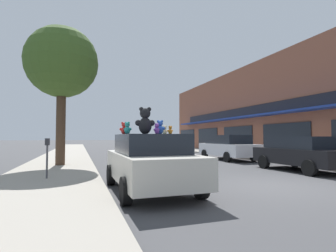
% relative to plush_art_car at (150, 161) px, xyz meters
% --- Properties ---
extents(ground_plane, '(260.00, 260.00, 0.00)m').
position_rel_plush_art_car_xyz_m(ground_plane, '(3.60, -0.55, -0.79)').
color(ground_plane, '#424244').
extents(sidewalk_near, '(3.25, 90.00, 0.13)m').
position_rel_plush_art_car_xyz_m(sidewalk_near, '(-2.73, -0.55, -0.73)').
color(sidewalk_near, gray).
rests_on(sidewalk_near, ground_plane).
extents(plush_art_car, '(1.99, 4.09, 1.51)m').
position_rel_plush_art_car_xyz_m(plush_art_car, '(0.00, 0.00, 0.00)').
color(plush_art_car, beige).
rests_on(plush_art_car, ground_plane).
extents(teddy_bear_giant, '(0.55, 0.35, 0.73)m').
position_rel_plush_art_car_xyz_m(teddy_bear_giant, '(-0.15, -0.04, 1.07)').
color(teddy_bear_giant, black).
rests_on(teddy_bear_giant, plush_art_car).
extents(teddy_bear_red, '(0.27, 0.17, 0.35)m').
position_rel_plush_art_car_xyz_m(teddy_bear_red, '(-0.61, 0.58, 0.89)').
color(teddy_bear_red, red).
rests_on(teddy_bear_red, plush_art_car).
extents(teddy_bear_orange, '(0.19, 0.13, 0.25)m').
position_rel_plush_art_car_xyz_m(teddy_bear_orange, '(0.64, 0.18, 0.84)').
color(teddy_bear_orange, orange).
rests_on(teddy_bear_orange, plush_art_car).
extents(teddy_bear_cream, '(0.20, 0.13, 0.28)m').
position_rel_plush_art_car_xyz_m(teddy_bear_cream, '(0.60, 0.57, 0.86)').
color(teddy_bear_cream, beige).
rests_on(teddy_bear_cream, plush_art_car).
extents(teddy_bear_blue, '(0.29, 0.20, 0.38)m').
position_rel_plush_art_car_xyz_m(teddy_bear_blue, '(0.22, -0.19, 0.90)').
color(teddy_bear_blue, blue).
rests_on(teddy_bear_blue, plush_art_car).
extents(teddy_bear_green, '(0.23, 0.15, 0.30)m').
position_rel_plush_art_car_xyz_m(teddy_bear_green, '(0.25, -0.05, 0.87)').
color(teddy_bear_green, green).
rests_on(teddy_bear_green, plush_art_car).
extents(teddy_bear_yellow, '(0.19, 0.12, 0.26)m').
position_rel_plush_art_car_xyz_m(teddy_bear_yellow, '(-0.08, 0.20, 0.85)').
color(teddy_bear_yellow, yellow).
rests_on(teddy_bear_yellow, plush_art_car).
extents(teddy_bear_teal, '(0.24, 0.25, 0.36)m').
position_rel_plush_art_car_xyz_m(teddy_bear_teal, '(-0.54, 0.43, 0.89)').
color(teddy_bear_teal, teal).
rests_on(teddy_bear_teal, plush_art_car).
extents(teddy_bear_purple, '(0.21, 0.18, 0.28)m').
position_rel_plush_art_car_xyz_m(teddy_bear_purple, '(0.08, -0.37, 0.86)').
color(teddy_bear_purple, purple).
rests_on(teddy_bear_purple, plush_art_car).
extents(parked_car_far_center, '(2.01, 4.06, 1.46)m').
position_rel_plush_art_car_xyz_m(parked_car_far_center, '(7.16, 1.93, -0.00)').
color(parked_car_far_center, black).
rests_on(parked_car_far_center, ground_plane).
extents(parked_car_far_right, '(2.00, 4.60, 1.57)m').
position_rel_plush_art_car_xyz_m(parked_car_far_right, '(7.16, 7.75, 0.05)').
color(parked_car_far_right, silver).
rests_on(parked_car_far_right, ground_plane).
extents(street_tree, '(3.40, 3.40, 6.62)m').
position_rel_plush_art_car_xyz_m(street_tree, '(-2.64, 6.57, 4.20)').
color(street_tree, '#473323').
rests_on(street_tree, sidewalk_near).
extents(parking_meter, '(0.14, 0.10, 1.27)m').
position_rel_plush_art_car_xyz_m(parking_meter, '(-2.77, 2.33, 0.15)').
color(parking_meter, '#4C4C51').
rests_on(parking_meter, sidewalk_near).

